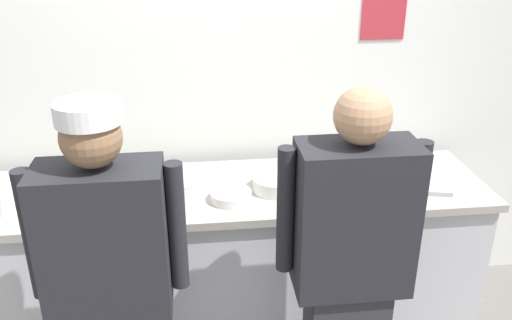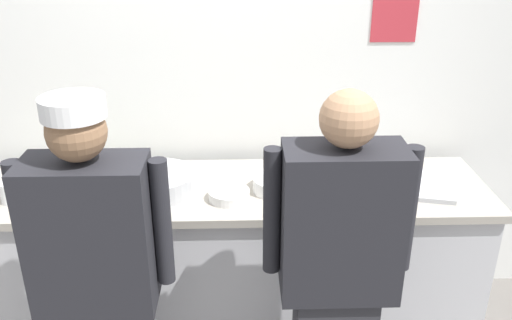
{
  "view_description": "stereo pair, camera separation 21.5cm",
  "coord_description": "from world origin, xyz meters",
  "px_view_note": "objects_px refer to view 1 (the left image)",
  "views": [
    {
      "loc": [
        -0.15,
        -2.11,
        2.18
      ],
      "look_at": [
        0.13,
        0.32,
        1.09
      ],
      "focal_mm": 38.09,
      "sensor_mm": 36.0,
      "label": 1
    },
    {
      "loc": [
        0.06,
        -2.13,
        2.18
      ],
      "look_at": [
        0.13,
        0.32,
        1.09
      ],
      "focal_mm": 38.09,
      "sensor_mm": 36.0,
      "label": 2
    }
  ],
  "objects_px": {
    "mixing_bowl_steel": "(157,186)",
    "ramekin_orange_sauce": "(15,187)",
    "chef_center": "(350,269)",
    "plate_stack_rear": "(277,183)",
    "ramekin_yellow_sauce": "(52,194)",
    "deli_cup": "(4,203)",
    "chef_near_left": "(111,292)",
    "plate_stack_front": "(230,196)",
    "sheet_tray": "(394,177)",
    "chefs_knife": "(75,190)",
    "squeeze_bottle_primary": "(74,170)"
  },
  "relations": [
    {
      "from": "mixing_bowl_steel",
      "to": "ramekin_orange_sauce",
      "type": "bearing_deg",
      "value": 170.24
    },
    {
      "from": "chef_center",
      "to": "plate_stack_rear",
      "type": "xyz_separation_m",
      "value": [
        -0.2,
        0.64,
        0.09
      ]
    },
    {
      "from": "mixing_bowl_steel",
      "to": "ramekin_yellow_sauce",
      "type": "xyz_separation_m",
      "value": [
        -0.51,
        0.03,
        -0.03
      ]
    },
    {
      "from": "deli_cup",
      "to": "ramekin_yellow_sauce",
      "type": "bearing_deg",
      "value": 33.98
    },
    {
      "from": "plate_stack_rear",
      "to": "chef_center",
      "type": "bearing_deg",
      "value": -72.42
    },
    {
      "from": "chef_near_left",
      "to": "ramekin_yellow_sauce",
      "type": "bearing_deg",
      "value": 116.85
    },
    {
      "from": "chef_near_left",
      "to": "plate_stack_front",
      "type": "distance_m",
      "value": 0.78
    },
    {
      "from": "plate_stack_front",
      "to": "deli_cup",
      "type": "xyz_separation_m",
      "value": [
        -1.05,
        0.0,
        0.03
      ]
    },
    {
      "from": "sheet_tray",
      "to": "chefs_knife",
      "type": "distance_m",
      "value": 1.65
    },
    {
      "from": "sheet_tray",
      "to": "deli_cup",
      "type": "bearing_deg",
      "value": -176.16
    },
    {
      "from": "ramekin_orange_sauce",
      "to": "plate_stack_front",
      "type": "bearing_deg",
      "value": -11.5
    },
    {
      "from": "ramekin_orange_sauce",
      "to": "chefs_knife",
      "type": "height_order",
      "value": "ramekin_orange_sauce"
    },
    {
      "from": "chef_center",
      "to": "plate_stack_front",
      "type": "relative_size",
      "value": 8.14
    },
    {
      "from": "squeeze_bottle_primary",
      "to": "sheet_tray",
      "type": "bearing_deg",
      "value": -4.46
    },
    {
      "from": "plate_stack_rear",
      "to": "squeeze_bottle_primary",
      "type": "bearing_deg",
      "value": 170.49
    },
    {
      "from": "ramekin_orange_sauce",
      "to": "plate_stack_rear",
      "type": "bearing_deg",
      "value": -5.56
    },
    {
      "from": "plate_stack_front",
      "to": "deli_cup",
      "type": "distance_m",
      "value": 1.05
    },
    {
      "from": "sheet_tray",
      "to": "chef_near_left",
      "type": "bearing_deg",
      "value": -152.15
    },
    {
      "from": "plate_stack_front",
      "to": "chefs_knife",
      "type": "height_order",
      "value": "plate_stack_front"
    },
    {
      "from": "ramekin_orange_sauce",
      "to": "deli_cup",
      "type": "distance_m",
      "value": 0.22
    },
    {
      "from": "chef_near_left",
      "to": "sheet_tray",
      "type": "height_order",
      "value": "chef_near_left"
    },
    {
      "from": "mixing_bowl_steel",
      "to": "sheet_tray",
      "type": "bearing_deg",
      "value": 1.73
    },
    {
      "from": "chef_near_left",
      "to": "chefs_knife",
      "type": "distance_m",
      "value": 0.83
    },
    {
      "from": "plate_stack_rear",
      "to": "squeeze_bottle_primary",
      "type": "xyz_separation_m",
      "value": [
        -1.02,
        0.17,
        0.05
      ]
    },
    {
      "from": "squeeze_bottle_primary",
      "to": "deli_cup",
      "type": "distance_m",
      "value": 0.38
    },
    {
      "from": "chefs_knife",
      "to": "chef_near_left",
      "type": "bearing_deg",
      "value": -70.81
    },
    {
      "from": "ramekin_yellow_sauce",
      "to": "sheet_tray",
      "type": "bearing_deg",
      "value": 0.14
    },
    {
      "from": "plate_stack_rear",
      "to": "ramekin_orange_sauce",
      "type": "xyz_separation_m",
      "value": [
        -1.31,
        0.13,
        -0.01
      ]
    },
    {
      "from": "chef_near_left",
      "to": "chef_center",
      "type": "distance_m",
      "value": 0.95
    },
    {
      "from": "chef_near_left",
      "to": "ramekin_yellow_sauce",
      "type": "height_order",
      "value": "chef_near_left"
    },
    {
      "from": "chefs_knife",
      "to": "mixing_bowl_steel",
      "type": "bearing_deg",
      "value": -12.55
    },
    {
      "from": "plate_stack_front",
      "to": "chef_center",
      "type": "bearing_deg",
      "value": -50.9
    },
    {
      "from": "chef_near_left",
      "to": "sheet_tray",
      "type": "distance_m",
      "value": 1.56
    },
    {
      "from": "sheet_tray",
      "to": "chefs_knife",
      "type": "height_order",
      "value": "sheet_tray"
    },
    {
      "from": "plate_stack_rear",
      "to": "plate_stack_front",
      "type": "bearing_deg",
      "value": -159.94
    },
    {
      "from": "deli_cup",
      "to": "mixing_bowl_steel",
      "type": "bearing_deg",
      "value": 7.55
    },
    {
      "from": "plate_stack_front",
      "to": "ramekin_yellow_sauce",
      "type": "bearing_deg",
      "value": 171.61
    },
    {
      "from": "ramekin_yellow_sauce",
      "to": "plate_stack_front",
      "type": "bearing_deg",
      "value": -8.39
    },
    {
      "from": "chef_center",
      "to": "squeeze_bottle_primary",
      "type": "height_order",
      "value": "chef_center"
    },
    {
      "from": "ramekin_orange_sauce",
      "to": "chefs_knife",
      "type": "bearing_deg",
      "value": -5.75
    },
    {
      "from": "chef_center",
      "to": "sheet_tray",
      "type": "distance_m",
      "value": 0.81
    },
    {
      "from": "squeeze_bottle_primary",
      "to": "deli_cup",
      "type": "xyz_separation_m",
      "value": [
        -0.27,
        -0.26,
        -0.03
      ]
    },
    {
      "from": "squeeze_bottle_primary",
      "to": "ramekin_orange_sauce",
      "type": "relative_size",
      "value": 1.92
    },
    {
      "from": "chef_near_left",
      "to": "plate_stack_front",
      "type": "xyz_separation_m",
      "value": [
        0.5,
        0.6,
        0.07
      ]
    },
    {
      "from": "chef_center",
      "to": "sheet_tray",
      "type": "xyz_separation_m",
      "value": [
        0.43,
        0.68,
        0.07
      ]
    },
    {
      "from": "mixing_bowl_steel",
      "to": "sheet_tray",
      "type": "relative_size",
      "value": 0.72
    },
    {
      "from": "chef_near_left",
      "to": "plate_stack_rear",
      "type": "height_order",
      "value": "chef_near_left"
    },
    {
      "from": "plate_stack_front",
      "to": "chefs_knife",
      "type": "distance_m",
      "value": 0.8
    },
    {
      "from": "sheet_tray",
      "to": "deli_cup",
      "type": "xyz_separation_m",
      "value": [
        -1.93,
        -0.13,
        0.04
      ]
    },
    {
      "from": "plate_stack_front",
      "to": "plate_stack_rear",
      "type": "bearing_deg",
      "value": 20.06
    }
  ]
}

